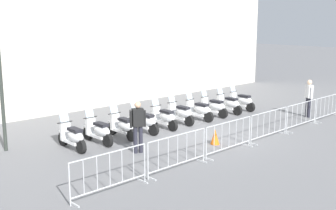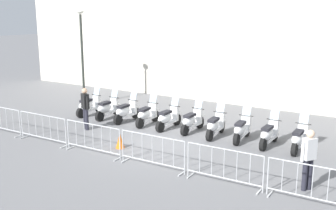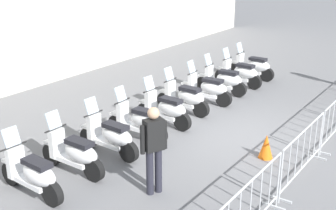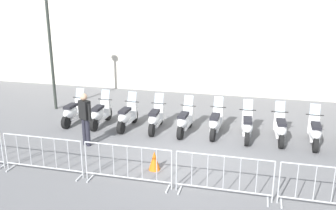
% 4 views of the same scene
% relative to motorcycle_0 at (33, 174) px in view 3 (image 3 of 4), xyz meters
% --- Properties ---
extents(ground_plane, '(120.00, 120.00, 0.00)m').
position_rel_motorcycle_0_xyz_m(ground_plane, '(5.06, -0.82, -0.45)').
color(ground_plane, slate).
extents(motorcycle_0, '(0.64, 1.72, 1.24)m').
position_rel_motorcycle_0_xyz_m(motorcycle_0, '(0.00, 0.00, 0.00)').
color(motorcycle_0, black).
rests_on(motorcycle_0, ground).
extents(motorcycle_1, '(0.68, 1.71, 1.24)m').
position_rel_motorcycle_0_xyz_m(motorcycle_1, '(1.04, 0.24, 0.00)').
color(motorcycle_1, black).
rests_on(motorcycle_1, ground).
extents(motorcycle_2, '(0.65, 1.72, 1.24)m').
position_rel_motorcycle_0_xyz_m(motorcycle_2, '(2.08, 0.43, 0.00)').
color(motorcycle_2, black).
rests_on(motorcycle_2, ground).
extents(motorcycle_3, '(0.73, 1.70, 1.24)m').
position_rel_motorcycle_0_xyz_m(motorcycle_3, '(3.12, 0.69, 0.00)').
color(motorcycle_3, black).
rests_on(motorcycle_3, ground).
extents(motorcycle_4, '(0.63, 1.72, 1.24)m').
position_rel_motorcycle_0_xyz_m(motorcycle_4, '(4.16, 0.88, 0.00)').
color(motorcycle_4, black).
rests_on(motorcycle_4, ground).
extents(motorcycle_5, '(0.66, 1.72, 1.24)m').
position_rel_motorcycle_0_xyz_m(motorcycle_5, '(5.18, 1.20, 0.00)').
color(motorcycle_5, black).
rests_on(motorcycle_5, ground).
extents(motorcycle_6, '(0.74, 1.70, 1.24)m').
position_rel_motorcycle_0_xyz_m(motorcycle_6, '(6.25, 1.32, 0.00)').
color(motorcycle_6, black).
rests_on(motorcycle_6, ground).
extents(motorcycle_7, '(0.74, 1.70, 1.24)m').
position_rel_motorcycle_0_xyz_m(motorcycle_7, '(7.28, 1.58, 0.00)').
color(motorcycle_7, black).
rests_on(motorcycle_7, ground).
extents(motorcycle_8, '(0.66, 1.72, 1.24)m').
position_rel_motorcycle_0_xyz_m(motorcycle_8, '(8.32, 1.74, 0.00)').
color(motorcycle_8, black).
rests_on(motorcycle_8, ground).
extents(motorcycle_9, '(0.69, 1.71, 1.24)m').
position_rel_motorcycle_0_xyz_m(motorcycle_9, '(9.36, 1.99, 0.00)').
color(motorcycle_9, black).
rests_on(motorcycle_9, ground).
extents(barrier_segment_1, '(2.28, 0.87, 1.07)m').
position_rel_motorcycle_0_xyz_m(barrier_segment_1, '(1.92, -3.52, 0.07)').
color(barrier_segment_1, '#B2B5B7').
rests_on(barrier_segment_1, ground).
extents(barrier_segment_2, '(2.28, 0.87, 1.07)m').
position_rel_motorcycle_0_xyz_m(barrier_segment_2, '(4.29, -3.02, 0.07)').
color(barrier_segment_2, '#B2B5B7').
rests_on(barrier_segment_2, ground).
extents(officer_mid_plaza, '(0.54, 0.30, 1.73)m').
position_rel_motorcycle_0_xyz_m(officer_mid_plaza, '(1.73, -1.44, 0.53)').
color(officer_mid_plaza, '#23232D').
rests_on(officer_mid_plaza, ground).
extents(traffic_cone, '(0.32, 0.32, 0.55)m').
position_rel_motorcycle_0_xyz_m(traffic_cone, '(4.51, -2.01, -0.18)').
color(traffic_cone, orange).
rests_on(traffic_cone, ground).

